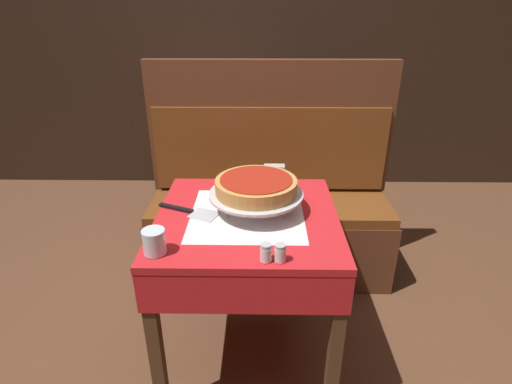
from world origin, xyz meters
name	(u,v)px	position (x,y,z in m)	size (l,w,h in m)	color
ground_plane	(249,350)	(0.00, 0.00, 0.00)	(14.00, 14.00, 0.00)	brown
dining_table_front	(247,239)	(0.00, 0.00, 0.65)	(0.76, 0.76, 0.77)	red
dining_table_rear	(216,130)	(-0.30, 1.58, 0.67)	(0.69, 0.69, 0.78)	red
booth_bench	(269,216)	(0.11, 0.70, 0.38)	(1.45, 0.45, 1.29)	brown
back_wall_panel	(255,52)	(0.00, 2.13, 1.20)	(6.00, 0.04, 2.40)	black
pizza_pan_stand	(256,195)	(0.04, 0.04, 0.84)	(0.40, 0.40, 0.08)	#ADADB2
deep_dish_pizza	(256,186)	(0.04, 0.04, 0.89)	(0.34, 0.34, 0.06)	#C68E47
pizza_server	(190,211)	(-0.24, 0.02, 0.78)	(0.28, 0.16, 0.01)	#BCBCC1
water_glass_near	(154,242)	(-0.32, -0.29, 0.82)	(0.08, 0.08, 0.09)	silver
salt_shaker	(266,253)	(0.08, -0.33, 0.80)	(0.04, 0.04, 0.07)	silver
pepper_shaker	(280,253)	(0.12, -0.33, 0.80)	(0.04, 0.04, 0.06)	silver
napkin_holder	(274,174)	(0.12, 0.33, 0.82)	(0.10, 0.05, 0.09)	#B2B2B7
condiment_caddy	(205,114)	(-0.37, 1.49, 0.82)	(0.11, 0.11, 0.16)	black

